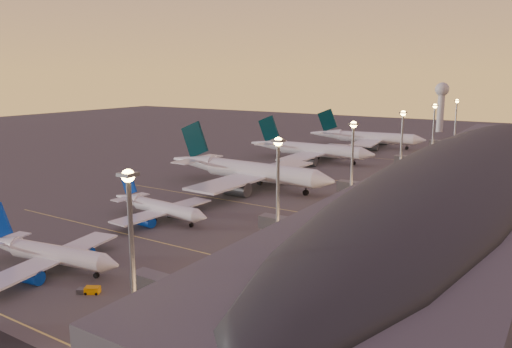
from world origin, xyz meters
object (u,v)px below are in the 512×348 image
object	(u,v)px
radar_tower	(442,99)
baggage_tug_b	(90,290)
airliner_narrow_south	(46,253)
baggage_tug_a	(109,326)
airliner_narrow_north	(158,207)
airliner_wide_near	(247,171)
airliner_wide_far	(366,137)
airliner_wide_mid	(309,150)
baggage_tug_c	(275,234)

from	to	relation	value
radar_tower	baggage_tug_b	distance (m)	292.72
airliner_narrow_south	baggage_tug_a	world-z (taller)	airliner_narrow_south
airliner_narrow_north	airliner_wide_near	distance (m)	45.67
airliner_wide_near	airliner_wide_far	size ratio (longest dim) A/B	1.09
airliner_wide_far	airliner_wide_mid	bearing A→B (deg)	-103.61
airliner_narrow_south	radar_tower	world-z (taller)	radar_tower
baggage_tug_a	baggage_tug_b	bearing A→B (deg)	168.16
baggage_tug_c	baggage_tug_b	bearing A→B (deg)	-114.70
airliner_wide_mid	baggage_tug_c	bearing A→B (deg)	-68.64
airliner_wide_near	airliner_wide_far	distance (m)	111.93
airliner_wide_near	baggage_tug_b	bearing A→B (deg)	-72.94
airliner_wide_far	baggage_tug_a	bearing A→B (deg)	-87.19
airliner_narrow_south	airliner_wide_far	size ratio (longest dim) A/B	0.57
baggage_tug_a	baggage_tug_c	xyz separation A→B (m)	(-1.08, 51.99, -0.09)
radar_tower	airliner_narrow_south	bearing A→B (deg)	-92.08
airliner_wide_near	baggage_tug_b	xyz separation A→B (m)	(23.81, -86.36, -4.98)
airliner_wide_far	baggage_tug_c	world-z (taller)	airliner_wide_far
airliner_wide_mid	airliner_narrow_north	bearing A→B (deg)	-87.07
airliner_narrow_north	airliner_wide_mid	size ratio (longest dim) A/B	0.58
radar_tower	baggage_tug_a	bearing A→B (deg)	-86.39
airliner_wide_mid	baggage_tug_c	distance (m)	107.36
airliner_wide_mid	airliner_wide_far	xyz separation A→B (m)	(6.27, 53.85, 0.08)
airliner_narrow_south	airliner_wide_far	bearing A→B (deg)	81.95
airliner_narrow_south	baggage_tug_a	bearing A→B (deg)	-28.62
baggage_tug_c	airliner_narrow_south	bearing A→B (deg)	-133.94
airliner_narrow_north	airliner_wide_far	size ratio (longest dim) A/B	0.57
baggage_tug_a	airliner_wide_near	bearing A→B (deg)	127.70
airliner_wide_near	radar_tower	bearing A→B (deg)	86.68
radar_tower	baggage_tug_a	world-z (taller)	radar_tower
airliner_narrow_north	baggage_tug_a	world-z (taller)	airliner_narrow_north
radar_tower	baggage_tug_c	bearing A→B (deg)	-85.89
airliner_wide_mid	airliner_wide_far	size ratio (longest dim) A/B	0.98
airliner_wide_near	airliner_wide_mid	distance (m)	58.28
airliner_narrow_north	baggage_tug_b	distance (m)	46.37
baggage_tug_c	baggage_tug_a	bearing A→B (deg)	-98.86
airliner_narrow_north	baggage_tug_a	distance (m)	59.05
airliner_narrow_south	airliner_wide_mid	bearing A→B (deg)	85.16
airliner_narrow_north	radar_tower	distance (m)	252.29
baggage_tug_b	airliner_wide_mid	bearing A→B (deg)	71.22
airliner_narrow_north	baggage_tug_c	size ratio (longest dim) A/B	10.39
radar_tower	baggage_tug_c	world-z (taller)	radar_tower
airliner_narrow_south	airliner_wide_far	world-z (taller)	airliner_wide_far
airliner_wide_mid	baggage_tug_b	xyz separation A→B (m)	(28.77, -144.43, -4.45)
airliner_wide_mid	radar_tower	size ratio (longest dim) A/B	1.86
airliner_narrow_south	airliner_wide_near	distance (m)	83.61
airliner_wide_near	baggage_tug_c	distance (m)	54.72
airliner_narrow_south	airliner_narrow_north	world-z (taller)	airliner_narrow_south
radar_tower	airliner_wide_far	bearing A→B (deg)	-100.03
airliner_wide_far	radar_tower	distance (m)	96.53
airliner_narrow_south	baggage_tug_a	xyz separation A→B (m)	(29.31, -9.97, -2.74)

